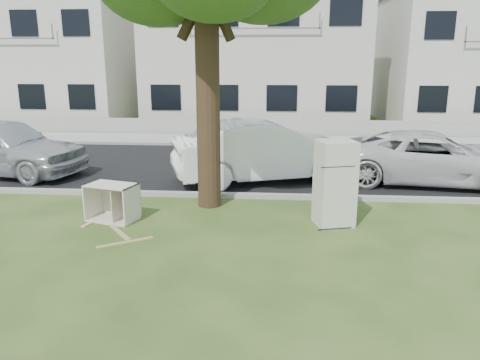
# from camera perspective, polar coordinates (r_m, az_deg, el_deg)

# --- Properties ---
(ground) EXTENTS (120.00, 120.00, 0.00)m
(ground) POSITION_cam_1_polar(r_m,az_deg,el_deg) (9.39, -2.83, -6.44)
(ground) COLOR #2B4318
(road) EXTENTS (120.00, 7.00, 0.01)m
(road) POSITION_cam_1_polar(r_m,az_deg,el_deg) (15.12, 0.01, 1.70)
(road) COLOR black
(road) RESTS_ON ground
(kerb_near) EXTENTS (120.00, 0.18, 0.12)m
(kerb_near) POSITION_cam_1_polar(r_m,az_deg,el_deg) (11.70, -1.33, -2.16)
(kerb_near) COLOR gray
(kerb_near) RESTS_ON ground
(kerb_far) EXTENTS (120.00, 0.18, 0.12)m
(kerb_far) POSITION_cam_1_polar(r_m,az_deg,el_deg) (18.59, 0.85, 4.10)
(kerb_far) COLOR gray
(kerb_far) RESTS_ON ground
(sidewalk) EXTENTS (120.00, 2.80, 0.01)m
(sidewalk) POSITION_cam_1_polar(r_m,az_deg,el_deg) (20.02, 1.11, 4.87)
(sidewalk) COLOR gray
(sidewalk) RESTS_ON ground
(low_wall) EXTENTS (120.00, 0.15, 0.70)m
(low_wall) POSITION_cam_1_polar(r_m,az_deg,el_deg) (21.54, 1.37, 6.48)
(low_wall) COLOR gray
(low_wall) RESTS_ON ground
(townhouse_left) EXTENTS (10.20, 8.16, 7.04)m
(townhouse_left) POSITION_cam_1_polar(r_m,az_deg,el_deg) (29.31, -22.89, 13.74)
(townhouse_left) COLOR beige
(townhouse_left) RESTS_ON ground
(townhouse_center) EXTENTS (11.22, 8.16, 7.44)m
(townhouse_center) POSITION_cam_1_polar(r_m,az_deg,el_deg) (26.23, 2.01, 15.30)
(townhouse_center) COLOR beige
(townhouse_center) RESTS_ON ground
(fridge) EXTENTS (0.88, 0.84, 1.77)m
(fridge) POSITION_cam_1_polar(r_m,az_deg,el_deg) (9.80, 11.49, -0.39)
(fridge) COLOR silver
(fridge) RESTS_ON ground
(cabinet) EXTENTS (1.16, 0.89, 0.80)m
(cabinet) POSITION_cam_1_polar(r_m,az_deg,el_deg) (10.35, -15.30, -2.62)
(cabinet) COLOR beige
(cabinet) RESTS_ON ground
(plank_a) EXTENTS (0.94, 0.66, 0.02)m
(plank_a) POSITION_cam_1_polar(r_m,az_deg,el_deg) (9.14, -13.84, -7.39)
(plank_a) COLOR tan
(plank_a) RESTS_ON ground
(plank_b) EXTENTS (0.68, 0.82, 0.02)m
(plank_b) POSITION_cam_1_polar(r_m,az_deg,el_deg) (9.66, -14.44, -6.22)
(plank_b) COLOR tan
(plank_b) RESTS_ON ground
(plank_c) EXTENTS (0.35, 0.81, 0.02)m
(plank_c) POSITION_cam_1_polar(r_m,az_deg,el_deg) (10.49, -17.22, -4.76)
(plank_c) COLOR tan
(plank_c) RESTS_ON ground
(car_center) EXTENTS (5.49, 3.39, 1.71)m
(car_center) POSITION_cam_1_polar(r_m,az_deg,el_deg) (13.18, 3.15, 3.54)
(car_center) COLOR white
(car_center) RESTS_ON ground
(car_right) EXTENTS (5.41, 3.02, 1.43)m
(car_right) POSITION_cam_1_polar(r_m,az_deg,el_deg) (14.00, 22.38, 2.54)
(car_right) COLOR silver
(car_right) RESTS_ON ground
(car_left) EXTENTS (5.33, 3.04, 1.71)m
(car_left) POSITION_cam_1_polar(r_m,az_deg,el_deg) (15.58, -26.98, 3.68)
(car_left) COLOR #A7ABAF
(car_left) RESTS_ON ground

